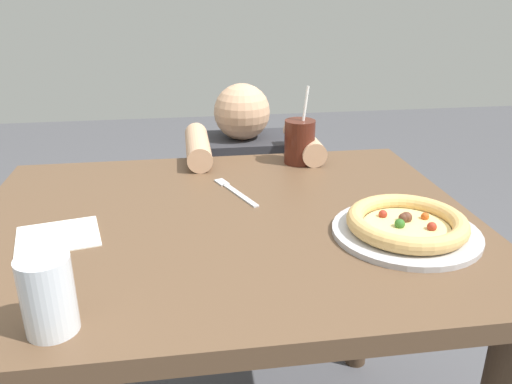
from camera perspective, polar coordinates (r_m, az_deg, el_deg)
dining_table at (r=1.19m, az=-3.24°, el=-8.17°), size 1.10×0.87×0.75m
pizza_near at (r=1.09m, az=16.35°, el=-3.61°), size 0.30×0.30×0.05m
drink_cup_colored at (r=1.47m, az=4.85°, el=5.60°), size 0.09×0.09×0.22m
water_cup_clear at (r=0.81m, az=-22.09°, el=-10.39°), size 0.08×0.08×0.12m
paper_napkin at (r=1.12m, az=-21.10°, el=-4.60°), size 0.19×0.18×0.00m
fork at (r=1.27m, az=-2.46°, el=0.14°), size 0.09×0.19×0.00m
diner_seated at (r=1.87m, az=-1.41°, el=-3.18°), size 0.39×0.51×0.92m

